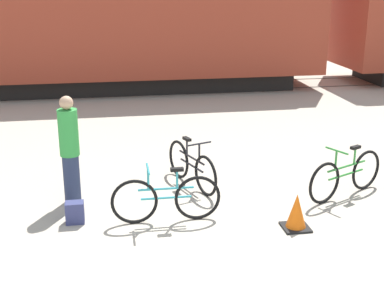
{
  "coord_description": "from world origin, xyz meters",
  "views": [
    {
      "loc": [
        -1.24,
        -5.46,
        3.64
      ],
      "look_at": [
        0.1,
        2.41,
        1.1
      ],
      "focal_mm": 50.0,
      "sensor_mm": 36.0,
      "label": 1
    }
  ],
  "objects_px": {
    "bicycle_teal": "(166,199)",
    "traffic_cone": "(296,213)",
    "freight_train": "(138,8)",
    "bicycle_green": "(346,175)",
    "person_in_green": "(70,150)",
    "backpack": "(75,212)",
    "bicycle_black": "(192,166)"
  },
  "relations": [
    {
      "from": "freight_train",
      "to": "bicycle_black",
      "type": "height_order",
      "value": "freight_train"
    },
    {
      "from": "bicycle_green",
      "to": "backpack",
      "type": "relative_size",
      "value": 4.82
    },
    {
      "from": "person_in_green",
      "to": "traffic_cone",
      "type": "relative_size",
      "value": 3.3
    },
    {
      "from": "freight_train",
      "to": "traffic_cone",
      "type": "bearing_deg",
      "value": -81.94
    },
    {
      "from": "person_in_green",
      "to": "freight_train",
      "type": "bearing_deg",
      "value": 7.77
    },
    {
      "from": "freight_train",
      "to": "bicycle_black",
      "type": "relative_size",
      "value": 23.28
    },
    {
      "from": "bicycle_black",
      "to": "traffic_cone",
      "type": "xyz_separation_m",
      "value": [
        1.26,
        -1.92,
        -0.12
      ]
    },
    {
      "from": "freight_train",
      "to": "traffic_cone",
      "type": "relative_size",
      "value": 68.5
    },
    {
      "from": "bicycle_green",
      "to": "person_in_green",
      "type": "distance_m",
      "value": 4.65
    },
    {
      "from": "bicycle_green",
      "to": "person_in_green",
      "type": "height_order",
      "value": "person_in_green"
    },
    {
      "from": "bicycle_green",
      "to": "person_in_green",
      "type": "bearing_deg",
      "value": 173.72
    },
    {
      "from": "bicycle_teal",
      "to": "traffic_cone",
      "type": "height_order",
      "value": "bicycle_teal"
    },
    {
      "from": "bicycle_black",
      "to": "person_in_green",
      "type": "bearing_deg",
      "value": -169.44
    },
    {
      "from": "backpack",
      "to": "traffic_cone",
      "type": "bearing_deg",
      "value": -12.76
    },
    {
      "from": "bicycle_black",
      "to": "person_in_green",
      "type": "xyz_separation_m",
      "value": [
        -2.07,
        -0.39,
        0.54
      ]
    },
    {
      "from": "person_in_green",
      "to": "traffic_cone",
      "type": "bearing_deg",
      "value": -95.7
    },
    {
      "from": "traffic_cone",
      "to": "backpack",
      "type": "bearing_deg",
      "value": 167.24
    },
    {
      "from": "person_in_green",
      "to": "traffic_cone",
      "type": "xyz_separation_m",
      "value": [
        3.34,
        -1.54,
        -0.67
      ]
    },
    {
      "from": "freight_train",
      "to": "bicycle_black",
      "type": "bearing_deg",
      "value": -88.36
    },
    {
      "from": "bicycle_teal",
      "to": "bicycle_black",
      "type": "distance_m",
      "value": 1.5
    },
    {
      "from": "bicycle_green",
      "to": "traffic_cone",
      "type": "height_order",
      "value": "bicycle_green"
    },
    {
      "from": "backpack",
      "to": "person_in_green",
      "type": "bearing_deg",
      "value": 94.64
    },
    {
      "from": "bicycle_teal",
      "to": "person_in_green",
      "type": "height_order",
      "value": "person_in_green"
    },
    {
      "from": "freight_train",
      "to": "bicycle_black",
      "type": "xyz_separation_m",
      "value": [
        0.25,
        -8.75,
        -2.24
      ]
    },
    {
      "from": "person_in_green",
      "to": "traffic_cone",
      "type": "height_order",
      "value": "person_in_green"
    },
    {
      "from": "bicycle_teal",
      "to": "person_in_green",
      "type": "bearing_deg",
      "value": 145.9
    },
    {
      "from": "bicycle_green",
      "to": "backpack",
      "type": "xyz_separation_m",
      "value": [
        -4.52,
        -0.29,
        -0.21
      ]
    },
    {
      "from": "bicycle_black",
      "to": "backpack",
      "type": "distance_m",
      "value": 2.34
    },
    {
      "from": "bicycle_green",
      "to": "traffic_cone",
      "type": "bearing_deg",
      "value": -140.51
    },
    {
      "from": "freight_train",
      "to": "bicycle_black",
      "type": "distance_m",
      "value": 9.03
    },
    {
      "from": "person_in_green",
      "to": "backpack",
      "type": "height_order",
      "value": "person_in_green"
    },
    {
      "from": "freight_train",
      "to": "person_in_green",
      "type": "xyz_separation_m",
      "value": [
        -1.82,
        -9.13,
        -1.7
      ]
    }
  ]
}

